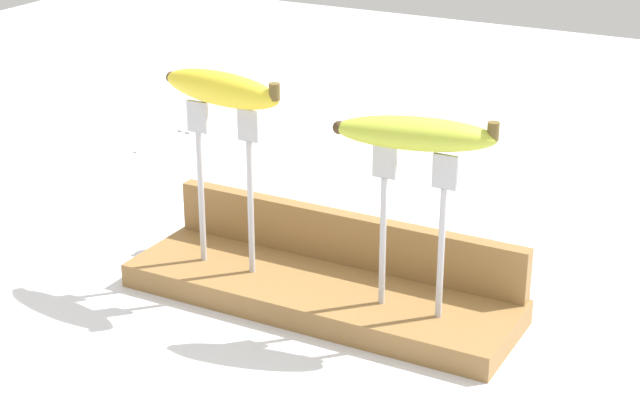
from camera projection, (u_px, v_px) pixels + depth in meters
ground_plane at (320, 304)px, 1.19m from camera, size 3.00×3.00×0.00m
wooden_board at (320, 293)px, 1.19m from camera, size 0.45×0.14×0.03m
board_backstop at (345, 238)px, 1.22m from camera, size 0.44×0.02×0.06m
fork_stand_left at (225, 173)px, 1.18m from camera, size 0.09×0.01×0.19m
fork_stand_right at (413, 216)px, 1.08m from camera, size 0.09×0.01×0.18m
banana_raised_left at (221, 89)px, 1.14m from camera, size 0.16×0.06×0.04m
banana_raised_right at (416, 133)px, 1.05m from camera, size 0.17×0.08×0.04m
fork_fallen_near at (176, 134)px, 1.75m from camera, size 0.03×0.16×0.01m
fork_fallen_far at (459, 244)px, 1.34m from camera, size 0.12×0.16×0.01m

